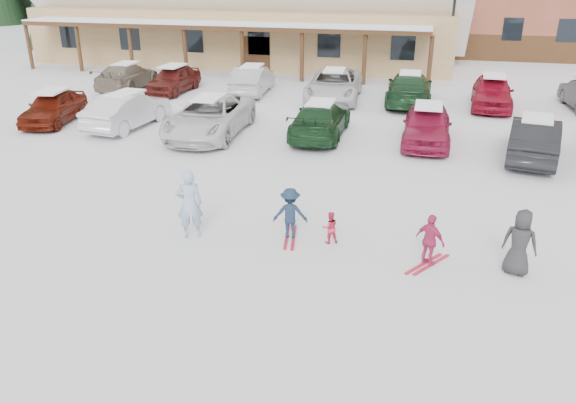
% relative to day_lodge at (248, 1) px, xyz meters
% --- Properties ---
extents(ground, '(160.00, 160.00, 0.00)m').
position_rel_day_lodge_xyz_m(ground, '(9.00, -27.96, -3.94)').
color(ground, white).
rests_on(ground, ground).
extents(day_lodge, '(29.12, 12.50, 10.38)m').
position_rel_day_lodge_xyz_m(day_lodge, '(0.00, 0.00, 0.00)').
color(day_lodge, tan).
rests_on(day_lodge, ground).
extents(lamp_post, '(0.50, 0.25, 6.73)m').
position_rel_day_lodge_xyz_m(lamp_post, '(13.66, -4.57, -0.17)').
color(lamp_post, black).
rests_on(lamp_post, ground).
extents(adult_skier, '(0.78, 0.67, 1.80)m').
position_rel_day_lodge_xyz_m(adult_skier, '(6.88, -27.46, -3.04)').
color(adult_skier, '#94AACA').
rests_on(adult_skier, ground).
extents(toddler_red, '(0.50, 0.45, 0.84)m').
position_rel_day_lodge_xyz_m(toddler_red, '(10.38, -26.99, -3.52)').
color(toddler_red, '#CF2B45').
rests_on(toddler_red, ground).
extents(child_navy, '(0.94, 0.64, 1.35)m').
position_rel_day_lodge_xyz_m(child_navy, '(9.36, -26.95, -3.27)').
color(child_navy, '#16253A').
rests_on(child_navy, ground).
extents(skis_child_navy, '(0.43, 1.41, 0.03)m').
position_rel_day_lodge_xyz_m(skis_child_navy, '(9.36, -26.95, -3.93)').
color(skis_child_navy, '#AD182E').
rests_on(skis_child_navy, ground).
extents(child_magenta, '(0.79, 0.67, 1.27)m').
position_rel_day_lodge_xyz_m(child_magenta, '(12.79, -27.57, -3.31)').
color(child_magenta, '#B6295B').
rests_on(child_magenta, ground).
extents(skis_child_magenta, '(0.95, 1.27, 0.03)m').
position_rel_day_lodge_xyz_m(skis_child_magenta, '(12.79, -27.57, -3.93)').
color(skis_child_magenta, '#AD182E').
rests_on(skis_child_magenta, ground).
extents(bystander_dark, '(0.88, 0.71, 1.55)m').
position_rel_day_lodge_xyz_m(bystander_dark, '(14.71, -27.50, -3.17)').
color(bystander_dark, '#29282B').
rests_on(bystander_dark, ground).
extents(parked_car_0, '(2.26, 4.29, 1.39)m').
position_rel_day_lodge_xyz_m(parked_car_0, '(-3.15, -18.53, -3.25)').
color(parked_car_0, '#5A1509').
rests_on(parked_car_0, ground).
extents(parked_car_1, '(2.06, 4.62, 1.47)m').
position_rel_day_lodge_xyz_m(parked_car_1, '(0.33, -18.47, -3.21)').
color(parked_car_1, silver).
rests_on(parked_car_1, ground).
extents(parked_car_2, '(2.68, 5.60, 1.54)m').
position_rel_day_lodge_xyz_m(parked_car_2, '(4.11, -18.76, -3.17)').
color(parked_car_2, silver).
rests_on(parked_car_2, ground).
extents(parked_car_3, '(1.95, 4.80, 1.39)m').
position_rel_day_lodge_xyz_m(parked_car_3, '(8.47, -17.97, -3.25)').
color(parked_car_3, '#133318').
rests_on(parked_car_3, ground).
extents(parked_car_4, '(1.83, 4.43, 1.50)m').
position_rel_day_lodge_xyz_m(parked_car_4, '(12.61, -17.92, -3.19)').
color(parked_car_4, maroon).
rests_on(parked_car_4, ground).
extents(parked_car_5, '(2.33, 4.72, 1.49)m').
position_rel_day_lodge_xyz_m(parked_car_5, '(16.30, -18.93, -3.20)').
color(parked_car_5, black).
rests_on(parked_car_5, ground).
extents(parked_car_7, '(2.06, 4.83, 1.39)m').
position_rel_day_lodge_xyz_m(parked_car_7, '(-3.49, -11.39, -3.25)').
color(parked_car_7, '#7B6C5A').
rests_on(parked_car_7, ground).
extents(parked_car_8, '(1.86, 4.21, 1.41)m').
position_rel_day_lodge_xyz_m(parked_car_8, '(-0.65, -11.59, -3.24)').
color(parked_car_8, '#581915').
rests_on(parked_car_8, ground).
extents(parked_car_9, '(1.84, 4.54, 1.47)m').
position_rel_day_lodge_xyz_m(parked_car_9, '(3.55, -10.96, -3.21)').
color(parked_car_9, '#A1A2A6').
rests_on(parked_car_9, ground).
extents(parked_car_10, '(2.82, 5.65, 1.54)m').
position_rel_day_lodge_xyz_m(parked_car_10, '(7.99, -11.54, -3.18)').
color(parked_car_10, silver).
rests_on(parked_car_10, ground).
extents(parked_car_11, '(2.15, 5.26, 1.52)m').
position_rel_day_lodge_xyz_m(parked_car_11, '(11.69, -11.43, -3.18)').
color(parked_car_11, '#173C1E').
rests_on(parked_car_11, ground).
extents(parked_car_12, '(2.12, 4.66, 1.55)m').
position_rel_day_lodge_xyz_m(parked_car_12, '(15.57, -11.34, -3.17)').
color(parked_car_12, maroon).
rests_on(parked_car_12, ground).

